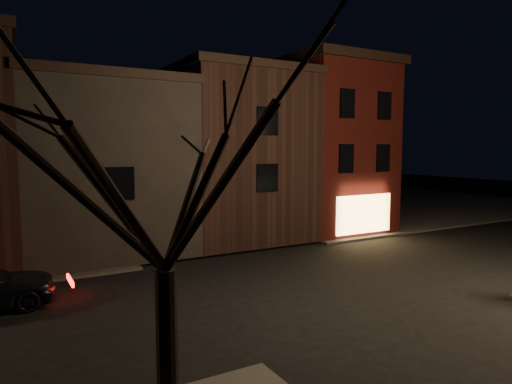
# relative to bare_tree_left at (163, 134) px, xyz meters

# --- Properties ---
(ground) EXTENTS (120.00, 120.00, 0.00)m
(ground) POSITION_rel_bare_tree_left_xyz_m (8.00, 7.00, -5.43)
(ground) COLOR black
(ground) RESTS_ON ground
(sidewalk_far_right) EXTENTS (30.00, 30.00, 0.12)m
(sidewalk_far_right) POSITION_rel_bare_tree_left_xyz_m (28.00, 27.00, -5.37)
(sidewalk_far_right) COLOR #2D2B28
(sidewalk_far_right) RESTS_ON ground
(corner_building) EXTENTS (6.50, 8.50, 10.50)m
(corner_building) POSITION_rel_bare_tree_left_xyz_m (16.00, 16.47, -0.03)
(corner_building) COLOR #420F0B
(corner_building) RESTS_ON ground
(row_building_a) EXTENTS (7.30, 10.30, 9.40)m
(row_building_a) POSITION_rel_bare_tree_left_xyz_m (9.50, 17.50, -0.60)
(row_building_a) COLOR black
(row_building_a) RESTS_ON ground
(row_building_b) EXTENTS (7.80, 10.30, 8.40)m
(row_building_b) POSITION_rel_bare_tree_left_xyz_m (2.25, 17.50, -1.10)
(row_building_b) COLOR black
(row_building_b) RESTS_ON ground
(bare_tree_left) EXTENTS (5.60, 5.60, 7.50)m
(bare_tree_left) POSITION_rel_bare_tree_left_xyz_m (0.00, 0.00, 0.00)
(bare_tree_left) COLOR black
(bare_tree_left) RESTS_ON sidewalk_near_left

